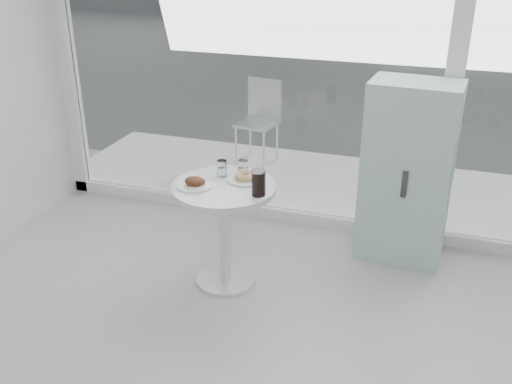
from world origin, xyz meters
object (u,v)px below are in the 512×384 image
(main_table, at_px, (224,214))
(plate_donut, at_px, (245,178))
(cola_glass, at_px, (259,183))
(patio_chair, at_px, (260,116))
(water_tumbler_b, at_px, (243,169))
(mint_cabinet, at_px, (407,173))
(water_tumbler_a, at_px, (222,169))
(plate_fritter, at_px, (195,183))

(main_table, relative_size, plate_donut, 3.13)
(main_table, relative_size, cola_glass, 4.36)
(patio_chair, xyz_separation_m, cola_glass, (0.76, -2.34, 0.30))
(water_tumbler_b, bearing_deg, mint_cabinet, 29.64)
(patio_chair, bearing_deg, mint_cabinet, -33.07)
(water_tumbler_a, relative_size, water_tumbler_b, 0.96)
(water_tumbler_b, distance_m, cola_glass, 0.33)
(main_table, relative_size, water_tumbler_a, 6.69)
(mint_cabinet, height_order, water_tumbler_b, mint_cabinet)
(plate_fritter, height_order, cola_glass, cola_glass)
(mint_cabinet, relative_size, water_tumbler_b, 11.62)
(mint_cabinet, relative_size, patio_chair, 1.56)
(plate_fritter, distance_m, water_tumbler_a, 0.26)
(main_table, distance_m, plate_fritter, 0.31)
(main_table, xyz_separation_m, water_tumbler_a, (-0.07, 0.15, 0.27))
(mint_cabinet, height_order, plate_fritter, mint_cabinet)
(patio_chair, height_order, plate_donut, patio_chair)
(patio_chair, bearing_deg, plate_donut, -65.97)
(mint_cabinet, bearing_deg, main_table, -140.43)
(mint_cabinet, distance_m, water_tumbler_b, 1.26)
(patio_chair, bearing_deg, water_tumbler_b, -66.50)
(plate_fritter, height_order, plate_donut, plate_fritter)
(water_tumbler_a, xyz_separation_m, water_tumbler_b, (0.14, 0.04, 0.00))
(water_tumbler_a, distance_m, cola_glass, 0.41)
(main_table, xyz_separation_m, patio_chair, (-0.48, 2.27, 0.01))
(main_table, height_order, patio_chair, patio_chair)
(plate_fritter, distance_m, water_tumbler_b, 0.37)
(mint_cabinet, distance_m, plate_fritter, 1.61)
(mint_cabinet, distance_m, cola_glass, 1.26)
(plate_donut, bearing_deg, plate_fritter, -144.05)
(plate_donut, xyz_separation_m, cola_glass, (0.16, -0.20, 0.06))
(water_tumbler_a, bearing_deg, patio_chair, 101.01)
(main_table, relative_size, patio_chair, 0.87)
(plate_donut, bearing_deg, cola_glass, -50.84)
(patio_chair, height_order, water_tumbler_b, patio_chair)
(mint_cabinet, height_order, cola_glass, mint_cabinet)
(main_table, relative_size, mint_cabinet, 0.55)
(cola_glass, bearing_deg, main_table, 164.86)
(patio_chair, xyz_separation_m, water_tumbler_b, (0.55, -2.07, 0.27))
(patio_chair, distance_m, plate_donut, 2.23)
(patio_chair, relative_size, water_tumbler_a, 7.73)
(mint_cabinet, distance_m, water_tumbler_a, 1.40)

